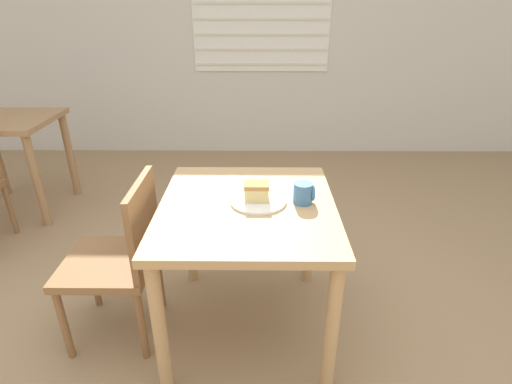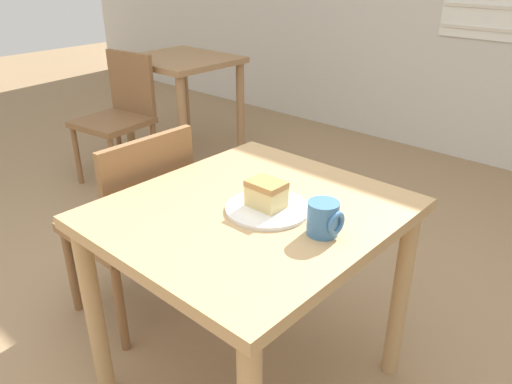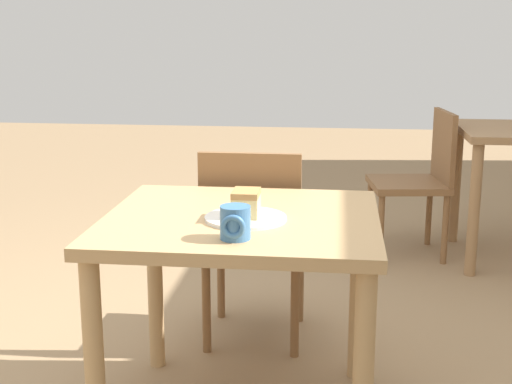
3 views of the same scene
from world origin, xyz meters
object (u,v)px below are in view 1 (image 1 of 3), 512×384
(cake_slice, at_px, (257,192))
(coffee_mug, at_px, (304,193))
(plate, at_px, (258,201))
(dining_table_near, at_px, (247,225))
(dining_table_far, at_px, (7,138))
(chair_near_window, at_px, (121,255))

(cake_slice, distance_m, coffee_mug, 0.22)
(plate, distance_m, cake_slice, 0.05)
(dining_table_near, bearing_deg, coffee_mug, 3.61)
(dining_table_far, bearing_deg, coffee_mug, -31.12)
(dining_table_far, relative_size, plate, 2.94)
(dining_table_far, height_order, coffee_mug, coffee_mug)
(dining_table_far, bearing_deg, chair_near_window, -46.40)
(dining_table_near, relative_size, cake_slice, 7.88)
(chair_near_window, relative_size, coffee_mug, 8.69)
(coffee_mug, bearing_deg, cake_slice, 179.02)
(dining_table_far, bearing_deg, plate, -33.70)
(chair_near_window, distance_m, plate, 0.71)
(chair_near_window, bearing_deg, dining_table_near, 93.27)
(chair_near_window, bearing_deg, plate, 94.69)
(dining_table_near, height_order, coffee_mug, coffee_mug)
(plate, bearing_deg, dining_table_near, -159.20)
(cake_slice, height_order, coffee_mug, coffee_mug)
(coffee_mug, bearing_deg, dining_table_near, -176.39)
(plate, bearing_deg, dining_table_far, 146.30)
(dining_table_far, xyz_separation_m, plate, (1.95, -1.30, 0.12))
(dining_table_near, distance_m, plate, 0.13)
(cake_slice, bearing_deg, dining_table_far, 146.21)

